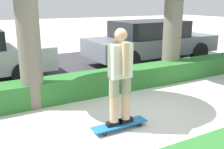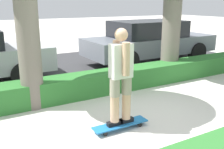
# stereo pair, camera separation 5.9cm
# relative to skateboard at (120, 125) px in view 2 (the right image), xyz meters

# --- Properties ---
(ground_plane) EXTENTS (60.00, 60.00, 0.00)m
(ground_plane) POSITION_rel_skateboard_xyz_m (0.48, 0.19, -0.08)
(ground_plane) COLOR beige
(street_asphalt) EXTENTS (13.10, 5.00, 0.01)m
(street_asphalt) POSITION_rel_skateboard_xyz_m (0.48, 4.39, -0.07)
(street_asphalt) COLOR #38383A
(street_asphalt) RESTS_ON ground_plane
(hedge_row) EXTENTS (13.10, 0.60, 0.49)m
(hedge_row) POSITION_rel_skateboard_xyz_m (0.48, 1.79, 0.17)
(hedge_row) COLOR #2D702D
(hedge_row) RESTS_ON ground_plane
(skateboard) EXTENTS (0.97, 0.24, 0.09)m
(skateboard) POSITION_rel_skateboard_xyz_m (0.00, 0.00, 0.00)
(skateboard) COLOR #1E6BAD
(skateboard) RESTS_ON ground_plane
(skater_person) EXTENTS (0.48, 0.40, 1.57)m
(skater_person) POSITION_rel_skateboard_xyz_m (0.00, 0.00, 0.85)
(skater_person) COLOR black
(skater_person) RESTS_ON skateboard
(parked_car_middle) EXTENTS (4.66, 1.86, 1.44)m
(parked_car_middle) POSITION_rel_skateboard_xyz_m (3.49, 3.81, 0.69)
(parked_car_middle) COLOR slate
(parked_car_middle) RESTS_ON ground_plane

